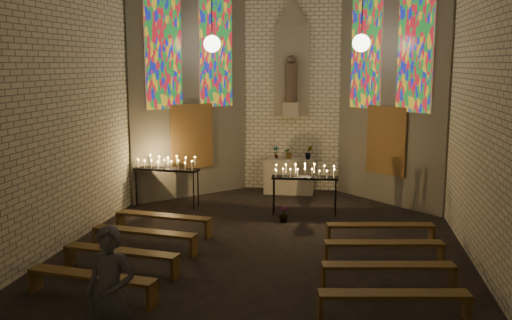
# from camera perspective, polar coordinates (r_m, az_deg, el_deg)

# --- Properties ---
(floor) EXTENTS (12.00, 12.00, 0.00)m
(floor) POSITION_cam_1_polar(r_m,az_deg,el_deg) (11.31, 0.49, -9.48)
(floor) COLOR black
(floor) RESTS_ON ground
(room) EXTENTS (8.22, 12.43, 7.00)m
(room) POSITION_cam_1_polar(r_m,az_deg,el_deg) (14.02, 2.59, 9.69)
(room) COLOR #F2EACB
(room) RESTS_ON ground
(altar) EXTENTS (1.40, 0.60, 1.00)m
(altar) POSITION_cam_1_polar(r_m,az_deg,el_deg) (16.41, 3.33, -1.62)
(altar) COLOR #BEB59B
(altar) RESTS_ON ground
(flower_vase_left) EXTENTS (0.21, 0.17, 0.35)m
(flower_vase_left) POSITION_cam_1_polar(r_m,az_deg,el_deg) (16.40, 2.01, 0.78)
(flower_vase_left) COLOR #4C723F
(flower_vase_left) RESTS_ON altar
(flower_vase_center) EXTENTS (0.37, 0.34, 0.34)m
(flower_vase_center) POSITION_cam_1_polar(r_m,az_deg,el_deg) (16.35, 3.34, 0.72)
(flower_vase_center) COLOR #4C723F
(flower_vase_center) RESTS_ON altar
(flower_vase_right) EXTENTS (0.26, 0.23, 0.39)m
(flower_vase_right) POSITION_cam_1_polar(r_m,az_deg,el_deg) (16.28, 5.30, 0.76)
(flower_vase_right) COLOR #4C723F
(flower_vase_right) RESTS_ON altar
(aisle_flower_pot) EXTENTS (0.28, 0.28, 0.38)m
(aisle_flower_pot) POSITION_cam_1_polar(r_m,az_deg,el_deg) (13.53, 2.75, -5.42)
(aisle_flower_pot) COLOR #4C723F
(aisle_flower_pot) RESTS_ON ground
(votive_stand_left) EXTENTS (1.74, 0.58, 1.26)m
(votive_stand_left) POSITION_cam_1_polar(r_m,az_deg,el_deg) (14.96, -8.95, -0.57)
(votive_stand_left) COLOR black
(votive_stand_left) RESTS_ON ground
(votive_stand_right) EXTENTS (1.64, 0.48, 1.19)m
(votive_stand_right) POSITION_cam_1_polar(r_m,az_deg,el_deg) (14.02, 4.91, -1.42)
(votive_stand_right) COLOR black
(votive_stand_right) RESTS_ON ground
(pew_left_0) EXTENTS (2.23, 0.65, 0.42)m
(pew_left_0) POSITION_cam_1_polar(r_m,az_deg,el_deg) (12.75, -9.26, -5.76)
(pew_left_0) COLOR brown
(pew_left_0) RESTS_ON ground
(pew_right_0) EXTENTS (2.23, 0.65, 0.42)m
(pew_right_0) POSITION_cam_1_polar(r_m,az_deg,el_deg) (12.15, 12.32, -6.63)
(pew_right_0) COLOR brown
(pew_right_0) RESTS_ON ground
(pew_left_1) EXTENTS (2.23, 0.65, 0.42)m
(pew_left_1) POSITION_cam_1_polar(r_m,az_deg,el_deg) (11.66, -11.12, -7.29)
(pew_left_1) COLOR brown
(pew_left_1) RESTS_ON ground
(pew_right_1) EXTENTS (2.23, 0.65, 0.42)m
(pew_right_1) POSITION_cam_1_polar(r_m,az_deg,el_deg) (11.01, 12.66, -8.37)
(pew_right_1) COLOR brown
(pew_right_1) RESTS_ON ground
(pew_left_2) EXTENTS (2.23, 0.65, 0.42)m
(pew_left_2) POSITION_cam_1_polar(r_m,az_deg,el_deg) (10.60, -13.36, -9.11)
(pew_left_2) COLOR brown
(pew_left_2) RESTS_ON ground
(pew_right_2) EXTENTS (2.23, 0.65, 0.42)m
(pew_right_2) POSITION_cam_1_polar(r_m,az_deg,el_deg) (9.88, 13.09, -10.52)
(pew_right_2) COLOR brown
(pew_right_2) RESTS_ON ground
(pew_left_3) EXTENTS (2.23, 0.65, 0.42)m
(pew_left_3) POSITION_cam_1_polar(r_m,az_deg,el_deg) (9.57, -16.14, -11.32)
(pew_left_3) COLOR brown
(pew_left_3) RESTS_ON ground
(pew_right_3) EXTENTS (2.23, 0.65, 0.42)m
(pew_right_3) POSITION_cam_1_polar(r_m,az_deg,el_deg) (8.76, 13.63, -13.21)
(pew_right_3) COLOR brown
(pew_right_3) RESTS_ON ground
(visitor) EXTENTS (0.66, 0.46, 1.76)m
(visitor) POSITION_cam_1_polar(r_m,az_deg,el_deg) (7.45, -14.32, -12.99)
(visitor) COLOR #4F4E58
(visitor) RESTS_ON ground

